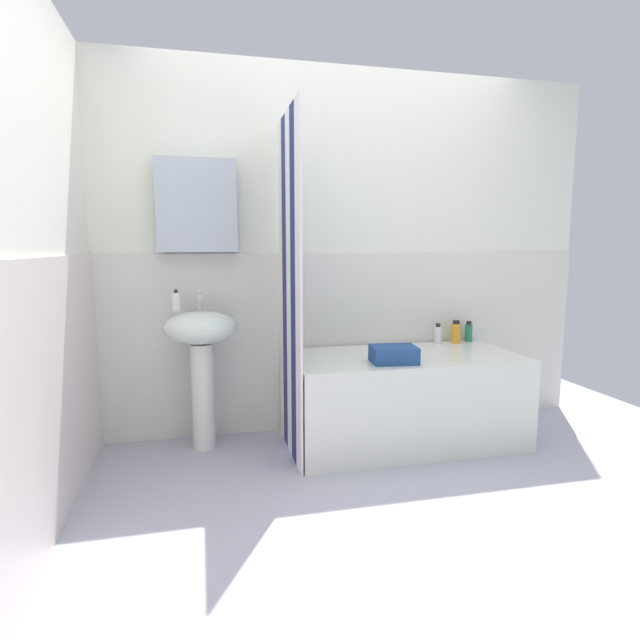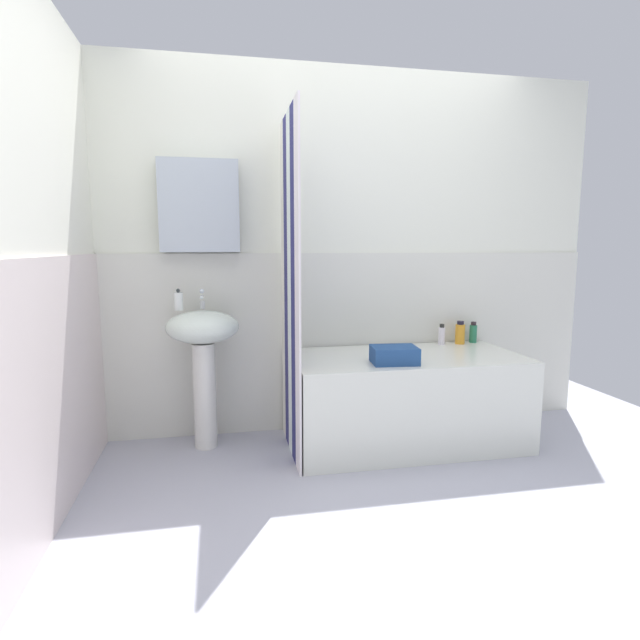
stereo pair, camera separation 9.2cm
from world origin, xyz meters
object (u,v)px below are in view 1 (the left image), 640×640
(bathtub, at_px, (404,398))
(soap_dispenser, at_px, (176,301))
(sink, at_px, (201,349))
(body_wash_bottle, at_px, (438,334))
(shampoo_bottle, at_px, (469,332))
(conditioner_bottle, at_px, (456,332))
(towel_folded, at_px, (394,354))

(bathtub, bearing_deg, soap_dispenser, 170.48)
(sink, xyz_separation_m, bathtub, (1.25, -0.17, -0.34))
(soap_dispenser, height_order, body_wash_bottle, soap_dispenser)
(shampoo_bottle, xyz_separation_m, body_wash_bottle, (-0.25, -0.03, -0.00))
(conditioner_bottle, xyz_separation_m, towel_folded, (-0.65, -0.48, -0.03))
(sink, distance_m, soap_dispenser, 0.32)
(shampoo_bottle, bearing_deg, soap_dispenser, -177.69)
(soap_dispenser, bearing_deg, body_wash_bottle, 1.66)
(shampoo_bottle, bearing_deg, sink, -175.74)
(bathtub, relative_size, shampoo_bottle, 9.70)
(soap_dispenser, bearing_deg, bathtub, -9.52)
(body_wash_bottle, bearing_deg, sink, -176.14)
(sink, height_order, shampoo_bottle, sink)
(sink, distance_m, shampoo_bottle, 1.87)
(soap_dispenser, height_order, bathtub, soap_dispenser)
(shampoo_bottle, height_order, towel_folded, shampoo_bottle)
(sink, height_order, bathtub, sink)
(sink, bearing_deg, towel_folded, -18.63)
(conditioner_bottle, bearing_deg, body_wash_bottle, -178.82)
(bathtub, bearing_deg, shampoo_bottle, 26.89)
(bathtub, bearing_deg, towel_folded, -127.66)
(conditioner_bottle, distance_m, towel_folded, 0.81)
(shampoo_bottle, xyz_separation_m, towel_folded, (-0.77, -0.51, -0.02))
(bathtub, xyz_separation_m, shampoo_bottle, (0.62, 0.31, 0.35))
(soap_dispenser, xyz_separation_m, body_wash_bottle, (1.75, 0.05, -0.28))
(towel_folded, bearing_deg, soap_dispenser, 160.90)
(bathtub, distance_m, shampoo_bottle, 0.78)
(soap_dispenser, xyz_separation_m, bathtub, (1.38, -0.23, -0.63))
(bathtub, bearing_deg, sink, 172.04)
(soap_dispenser, bearing_deg, conditioner_bottle, 1.62)
(sink, bearing_deg, body_wash_bottle, 3.86)
(sink, height_order, soap_dispenser, soap_dispenser)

